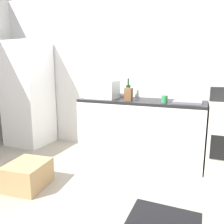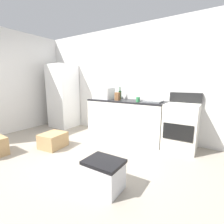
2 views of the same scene
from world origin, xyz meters
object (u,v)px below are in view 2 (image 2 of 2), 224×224
object	(u,v)px
refrigerator	(63,96)
microwave	(104,93)
cardboard_box_large	(53,140)
storage_bin	(104,175)
knife_block	(117,96)
wine_bottle	(120,94)
coffee_mug	(138,99)
stove_oven	(181,126)

from	to	relation	value
refrigerator	microwave	size ratio (longest dim) A/B	3.91
cardboard_box_large	storage_bin	world-z (taller)	storage_bin
refrigerator	knife_block	world-z (taller)	refrigerator
wine_bottle	coffee_mug	size ratio (longest dim) A/B	3.00
stove_oven	knife_block	xyz separation A→B (m)	(-1.36, -0.15, 0.52)
wine_bottle	knife_block	size ratio (longest dim) A/B	1.67
microwave	wine_bottle	xyz separation A→B (m)	(0.36, 0.19, -0.03)
knife_block	cardboard_box_large	bearing A→B (deg)	-125.10
stove_oven	microwave	bearing A→B (deg)	-178.73
refrigerator	cardboard_box_large	bearing A→B (deg)	-49.18
wine_bottle	cardboard_box_large	bearing A→B (deg)	-116.10
stove_oven	wine_bottle	xyz separation A→B (m)	(-1.47, 0.15, 0.54)
refrigerator	microwave	bearing A→B (deg)	0.59
coffee_mug	cardboard_box_large	world-z (taller)	coffee_mug
coffee_mug	stove_oven	bearing A→B (deg)	10.41
stove_oven	cardboard_box_large	bearing A→B (deg)	-148.96
coffee_mug	cardboard_box_large	xyz separation A→B (m)	(-1.33, -1.16, -0.80)
storage_bin	cardboard_box_large	bearing A→B (deg)	162.36
cardboard_box_large	refrigerator	bearing A→B (deg)	130.82
stove_oven	knife_block	world-z (taller)	stove_oven
refrigerator	microwave	distance (m)	1.45
knife_block	storage_bin	bearing A→B (deg)	-64.23
wine_bottle	knife_block	bearing A→B (deg)	-70.40
microwave	refrigerator	bearing A→B (deg)	-179.41
refrigerator	cardboard_box_large	size ratio (longest dim) A/B	3.84
wine_bottle	storage_bin	xyz separation A→B (m)	(0.92, -1.98, -0.82)
microwave	coffee_mug	bearing A→B (deg)	-6.87
stove_oven	cardboard_box_large	distance (m)	2.57
wine_bottle	refrigerator	bearing A→B (deg)	-173.58
microwave	wine_bottle	bearing A→B (deg)	27.69
knife_block	coffee_mug	bearing A→B (deg)	-1.24
storage_bin	knife_block	bearing A→B (deg)	115.77
storage_bin	stove_oven	bearing A→B (deg)	73.37
refrigerator	cardboard_box_large	xyz separation A→B (m)	(1.09, -1.26, -0.75)
refrigerator	knife_block	size ratio (longest dim) A/B	9.99
microwave	storage_bin	xyz separation A→B (m)	(1.28, -1.79, -0.84)
stove_oven	storage_bin	bearing A→B (deg)	-106.63
refrigerator	microwave	world-z (taller)	refrigerator
wine_bottle	knife_block	distance (m)	0.31
wine_bottle	storage_bin	size ratio (longest dim) A/B	0.65
wine_bottle	knife_block	xyz separation A→B (m)	(0.10, -0.29, -0.02)
refrigerator	cardboard_box_large	distance (m)	1.83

